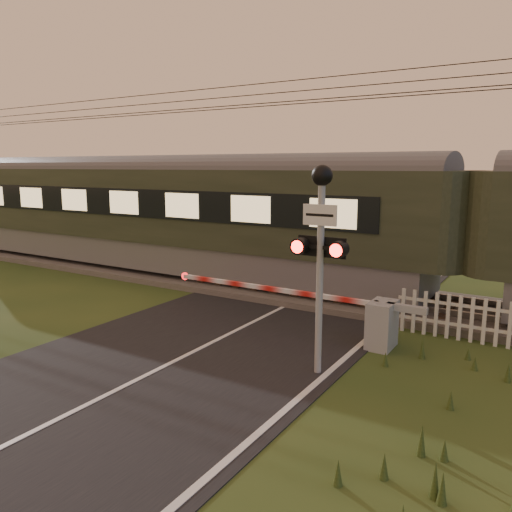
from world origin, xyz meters
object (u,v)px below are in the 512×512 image
Objects in this scene: train at (472,231)px; crossing_signal at (321,233)px; boom_gate at (368,319)px; picket_fence at (460,318)px.

crossing_signal is (-1.73, -5.10, 0.41)m from train.
crossing_signal reaches higher than boom_gate.
train is 6.50× the size of boom_gate.
crossing_signal is at bearing -98.50° from boom_gate.
train is 10.78× the size of crossing_signal.
train is 5.40m from crossing_signal.
boom_gate is (-1.45, -3.21, -1.61)m from train.
train is at bearing 65.66° from boom_gate.
picket_fence is (1.88, 3.20, -2.08)m from crossing_signal.
boom_gate is 2.07m from picket_fence.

